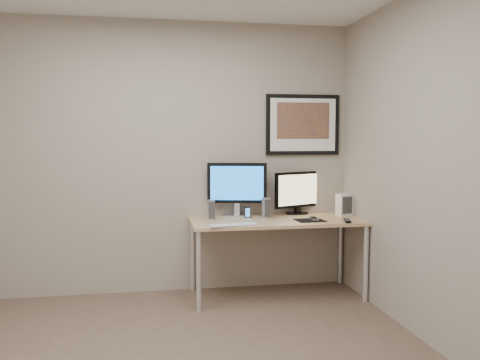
{
  "coord_description": "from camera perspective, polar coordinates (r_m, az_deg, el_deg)",
  "views": [
    {
      "loc": [
        -0.16,
        -3.21,
        1.49
      ],
      "look_at": [
        0.61,
        1.1,
        1.13
      ],
      "focal_mm": 38.0,
      "sensor_mm": 36.0,
      "label": 1
    }
  ],
  "objects": [
    {
      "name": "speaker_left",
      "position": [
        4.73,
        -3.27,
        -3.36
      ],
      "size": [
        0.08,
        0.08,
        0.19
      ],
      "primitive_type": "cylinder",
      "rotation": [
        0.0,
        0.0,
        0.05
      ],
      "color": "#B8B8BD",
      "rests_on": "desk"
    },
    {
      "name": "mouse",
      "position": [
        4.74,
        8.21,
        -4.25
      ],
      "size": [
        0.08,
        0.12,
        0.04
      ],
      "primitive_type": "ellipsoid",
      "rotation": [
        0.0,
        0.0,
        0.18
      ],
      "color": "black",
      "rests_on": "mousepad"
    },
    {
      "name": "keyboard",
      "position": [
        4.41,
        -0.78,
        -5.08
      ],
      "size": [
        0.45,
        0.17,
        0.02
      ],
      "primitive_type": "cube",
      "rotation": [
        0.0,
        0.0,
        0.13
      ],
      "color": "silver",
      "rests_on": "desk"
    },
    {
      "name": "phone_dock",
      "position": [
        4.75,
        0.84,
        -3.73
      ],
      "size": [
        0.06,
        0.06,
        0.12
      ],
      "primitive_type": "cube",
      "rotation": [
        0.0,
        0.0,
        0.17
      ],
      "color": "black",
      "rests_on": "desk"
    },
    {
      "name": "fan_unit",
      "position": [
        5.1,
        11.61,
        -2.71
      ],
      "size": [
        0.16,
        0.13,
        0.21
      ],
      "primitive_type": "cube",
      "rotation": [
        0.0,
        0.0,
        0.24
      ],
      "color": "silver",
      "rests_on": "desk"
    },
    {
      "name": "monitor_tv",
      "position": [
        5.08,
        6.46,
        -1.31
      ],
      "size": [
        0.51,
        0.24,
        0.42
      ],
      "rotation": [
        0.0,
        0.0,
        0.39
      ],
      "color": "black",
      "rests_on": "desk"
    },
    {
      "name": "mousepad",
      "position": [
        4.74,
        7.86,
        -4.51
      ],
      "size": [
        0.27,
        0.25,
        0.0
      ],
      "primitive_type": "cube",
      "rotation": [
        0.0,
        0.0,
        0.07
      ],
      "color": "black",
      "rests_on": "desk"
    },
    {
      "name": "desk",
      "position": [
        4.78,
        4.09,
        -5.21
      ],
      "size": [
        1.6,
        0.7,
        0.73
      ],
      "color": "#A77750",
      "rests_on": "floor"
    },
    {
      "name": "speaker_right",
      "position": [
        4.82,
        2.89,
        -3.15
      ],
      "size": [
        0.09,
        0.09,
        0.2
      ],
      "primitive_type": "cylinder",
      "rotation": [
        0.0,
        0.0,
        0.2
      ],
      "color": "#B8B8BD",
      "rests_on": "desk"
    },
    {
      "name": "monitor_large",
      "position": [
        4.89,
        -0.34,
        -0.78
      ],
      "size": [
        0.57,
        0.24,
        0.52
      ],
      "rotation": [
        0.0,
        0.0,
        -0.22
      ],
      "color": "#B8B8BD",
      "rests_on": "desk"
    },
    {
      "name": "room",
      "position": [
        3.67,
        -7.67,
        7.11
      ],
      "size": [
        3.6,
        3.6,
        3.6
      ],
      "color": "white",
      "rests_on": "ground"
    },
    {
      "name": "framed_art",
      "position": [
        5.13,
        7.06,
        6.18
      ],
      "size": [
        0.75,
        0.04,
        0.6
      ],
      "color": "black",
      "rests_on": "room"
    },
    {
      "name": "remote",
      "position": [
        4.72,
        11.95,
        -4.47
      ],
      "size": [
        0.09,
        0.19,
        0.02
      ],
      "primitive_type": "cube",
      "rotation": [
        0.0,
        0.0,
        -0.26
      ],
      "color": "black",
      "rests_on": "desk"
    }
  ]
}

